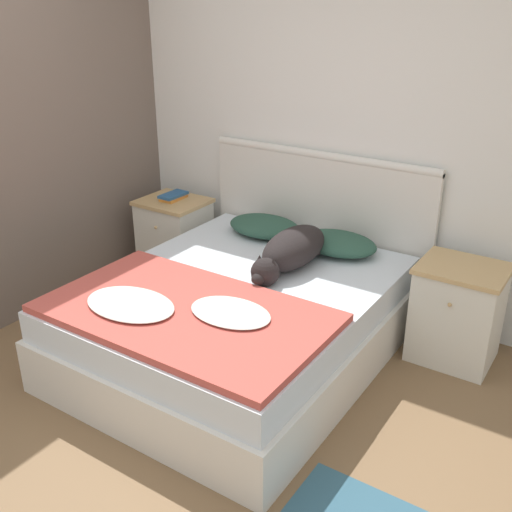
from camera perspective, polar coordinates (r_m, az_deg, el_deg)
ground_plane at (r=3.24m, az=-14.20°, el=-17.18°), size 16.00×16.00×0.00m
wall_back at (r=4.24m, az=5.71°, el=12.58°), size 9.00×0.06×2.55m
wall_side_left at (r=4.37m, az=-19.33°, el=11.73°), size 0.06×3.10×2.55m
bed at (r=3.69m, az=-1.69°, el=-6.15°), size 1.63×1.97×0.51m
headboard at (r=4.33m, az=5.91°, el=3.11°), size 1.71×0.06×1.10m
nightstand_left at (r=4.80m, az=-7.73°, el=1.79°), size 0.50×0.44×0.62m
nightstand_right at (r=3.84m, az=18.59°, el=-5.15°), size 0.50×0.44×0.62m
pillow_left at (r=4.25m, az=0.81°, el=2.86°), size 0.53×0.38×0.12m
pillow_right at (r=4.00m, az=7.79°, el=1.21°), size 0.53×0.38×0.12m
quilt at (r=3.22m, az=-6.98°, el=-5.29°), size 1.53×0.90×0.07m
dog at (r=3.73m, az=3.41°, el=0.55°), size 0.29×0.84×0.24m
book_stack at (r=4.70m, az=-7.87°, el=5.65°), size 0.13×0.23×0.05m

